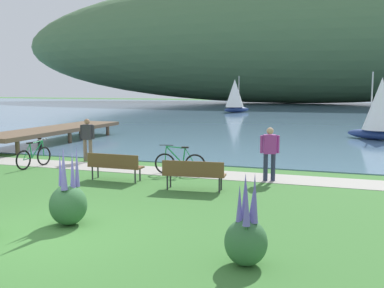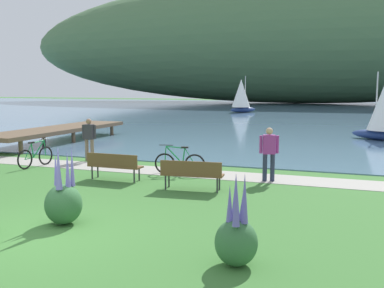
{
  "view_description": "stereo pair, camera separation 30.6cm",
  "coord_description": "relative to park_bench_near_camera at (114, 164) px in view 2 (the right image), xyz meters",
  "views": [
    {
      "loc": [
        5.62,
        -7.17,
        2.97
      ],
      "look_at": [
        0.66,
        7.39,
        1.0
      ],
      "focal_mm": 41.78,
      "sensor_mm": 36.0,
      "label": 1
    },
    {
      "loc": [
        5.91,
        -7.07,
        2.97
      ],
      "look_at": [
        0.66,
        7.39,
        1.0
      ],
      "focal_mm": 41.78,
      "sensor_mm": 36.0,
      "label": 2
    }
  ],
  "objects": [
    {
      "name": "park_bench_near_camera",
      "position": [
        0.0,
        0.0,
        0.0
      ],
      "size": [
        1.81,
        0.5,
        0.88
      ],
      "color": "brown",
      "rests_on": "ground"
    },
    {
      "name": "pier_dock",
      "position": [
        -7.78,
        7.63,
        0.17
      ],
      "size": [
        2.4,
        10.0,
        0.8
      ],
      "color": "brown",
      "rests_on": "ground"
    },
    {
      "name": "bay_water",
      "position": [
        1.22,
        43.63,
        -0.5
      ],
      "size": [
        180.0,
        80.0,
        0.04
      ],
      "primitive_type": "cube",
      "color": "#5B7F9E",
      "rests_on": "ground"
    },
    {
      "name": "echium_bush_beside_closest",
      "position": [
        1.28,
        -4.41,
        -0.0
      ],
      "size": [
        0.81,
        0.81,
        1.74
      ],
      "color": "#386B3D",
      "rests_on": "ground"
    },
    {
      "name": "echium_bush_mid_cluster",
      "position": [
        5.37,
        -5.35,
        -0.04
      ],
      "size": [
        0.72,
        0.72,
        1.59
      ],
      "color": "#386B3D",
      "rests_on": "ground"
    },
    {
      "name": "sailboat_nearest_to_shore",
      "position": [
        -5.2,
        38.28,
        1.49
      ],
      "size": [
        3.19,
        3.46,
        4.19
      ],
      "color": "navy",
      "rests_on": "bay_water"
    },
    {
      "name": "ground_plane",
      "position": [
        1.22,
        -5.26,
        -0.52
      ],
      "size": [
        200.0,
        200.0,
        0.0
      ],
      "primitive_type": "plane",
      "color": "#3D7533"
    },
    {
      "name": "shoreline_path",
      "position": [
        1.22,
        1.97,
        -0.52
      ],
      "size": [
        60.0,
        1.5,
        0.01
      ],
      "primitive_type": "cube",
      "color": "#A39E93",
      "rests_on": "ground"
    },
    {
      "name": "distant_hillside",
      "position": [
        -2.83,
        70.79,
        10.94
      ],
      "size": [
        110.04,
        28.0,
        22.85
      ],
      "primitive_type": "ellipsoid",
      "color": "#4C7047",
      "rests_on": "bay_water"
    },
    {
      "name": "person_on_the_grass",
      "position": [
        4.66,
        1.53,
        0.46
      ],
      "size": [
        0.58,
        0.33,
        1.71
      ],
      "color": "#282D47",
      "rests_on": "ground"
    },
    {
      "name": "bicycle_beside_path",
      "position": [
        1.61,
        1.62,
        -0.12
      ],
      "size": [
        1.76,
        0.32,
        1.01
      ],
      "color": "black",
      "rests_on": "ground"
    },
    {
      "name": "bicycle_leaning_near_bench",
      "position": [
        -3.97,
        1.12,
        -0.12
      ],
      "size": [
        0.21,
        1.77,
        1.01
      ],
      "color": "black",
      "rests_on": "ground"
    },
    {
      "name": "person_at_shoreline",
      "position": [
        -2.85,
        3.01,
        0.46
      ],
      "size": [
        0.61,
        0.25,
        1.71
      ],
      "color": "#72604C",
      "rests_on": "ground"
    },
    {
      "name": "park_bench_further_along",
      "position": [
        2.81,
        -0.47,
        0.0
      ],
      "size": [
        1.84,
        0.66,
        0.88
      ],
      "color": "brown",
      "rests_on": "ground"
    }
  ]
}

